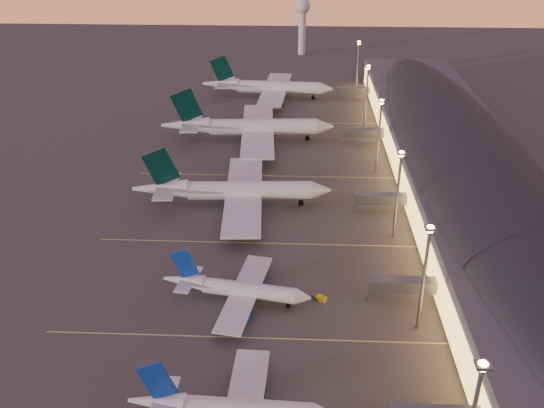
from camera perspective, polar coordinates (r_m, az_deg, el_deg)
The scene contains 11 objects.
ground at distance 137.18m, azimuth -1.74°, elevation -11.15°, with size 700.00×700.00×0.00m, color #3F3C3A.
airliner_narrow_north at distance 142.22m, azimuth -3.38°, elevation -7.99°, with size 35.43×32.00×12.67m.
airliner_wide_near at distance 184.20m, azimuth -3.74°, elevation 1.25°, with size 60.45×55.10×19.35m.
airliner_wide_mid at distance 235.25m, azimuth -2.27°, elevation 7.24°, with size 66.42×60.56×21.26m.
airliner_wide_far at distance 288.97m, azimuth -0.41°, elevation 10.94°, with size 61.72×56.32×19.75m.
terminal_building at distance 202.41m, azimuth 17.59°, elevation 3.61°, with size 56.35×255.00×17.46m.
light_masts at distance 187.15m, azimuth 10.79°, elevation 5.44°, with size 2.20×217.20×25.90m.
radar_tower at distance 372.98m, azimuth 2.89°, elevation 17.19°, with size 9.00×9.00×32.50m.
lane_markings at distance 170.38m, azimuth -0.75°, elevation -2.84°, with size 90.00×180.36×0.00m.
baggage_tug_b at distance 121.39m, azimuth 15.00°, elevation -18.10°, with size 3.49×1.63×1.03m.
baggage_tug_c at distance 144.32m, azimuth 4.50°, elevation -8.81°, with size 3.79×3.25×1.09m.
Camera 1 is at (9.07, -107.68, 84.51)m, focal length 40.00 mm.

